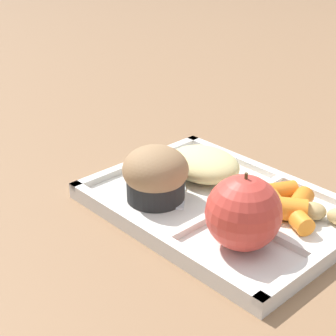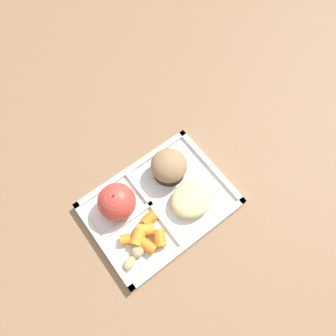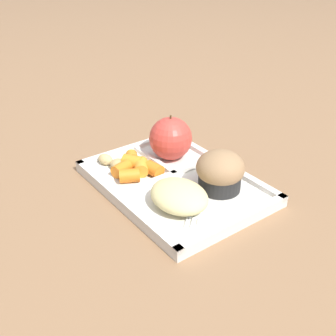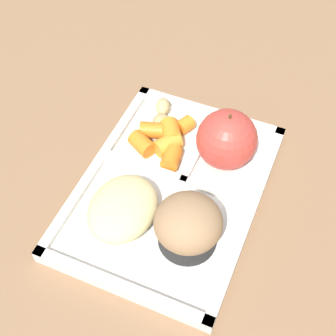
{
  "view_description": "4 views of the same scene",
  "coord_description": "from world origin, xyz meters",
  "px_view_note": "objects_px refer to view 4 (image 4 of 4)",
  "views": [
    {
      "loc": [
        -0.38,
        0.44,
        0.35
      ],
      "look_at": [
        0.06,
        0.03,
        0.05
      ],
      "focal_mm": 57.5,
      "sensor_mm": 36.0,
      "label": 1
    },
    {
      "loc": [
        -0.12,
        -0.18,
        0.72
      ],
      "look_at": [
        0.06,
        0.05,
        0.03
      ],
      "focal_mm": 34.51,
      "sensor_mm": 36.0,
      "label": 2
    },
    {
      "loc": [
        0.51,
        -0.39,
        0.41
      ],
      "look_at": [
        -0.01,
        -0.01,
        0.04
      ],
      "focal_mm": 44.89,
      "sensor_mm": 36.0,
      "label": 3
    },
    {
      "loc": [
        0.34,
        0.14,
        0.54
      ],
      "look_at": [
        -0.01,
        -0.01,
        0.04
      ],
      "focal_mm": 51.47,
      "sensor_mm": 36.0,
      "label": 4
    }
  ],
  "objects_px": {
    "lunch_tray": "(171,190)",
    "green_apple": "(227,139)",
    "bran_muffin": "(188,226)",
    "plastic_fork": "(137,231)"
  },
  "relations": [
    {
      "from": "lunch_tray",
      "to": "green_apple",
      "type": "xyz_separation_m",
      "value": [
        -0.08,
        0.05,
        0.05
      ]
    },
    {
      "from": "lunch_tray",
      "to": "green_apple",
      "type": "distance_m",
      "value": 0.1
    },
    {
      "from": "lunch_tray",
      "to": "green_apple",
      "type": "bearing_deg",
      "value": 147.43
    },
    {
      "from": "bran_muffin",
      "to": "plastic_fork",
      "type": "distance_m",
      "value": 0.07
    },
    {
      "from": "green_apple",
      "to": "plastic_fork",
      "type": "relative_size",
      "value": 0.75
    },
    {
      "from": "plastic_fork",
      "to": "lunch_tray",
      "type": "bearing_deg",
      "value": 169.89
    },
    {
      "from": "green_apple",
      "to": "bran_muffin",
      "type": "height_order",
      "value": "green_apple"
    },
    {
      "from": "lunch_tray",
      "to": "plastic_fork",
      "type": "distance_m",
      "value": 0.08
    },
    {
      "from": "plastic_fork",
      "to": "green_apple",
      "type": "bearing_deg",
      "value": 157.94
    },
    {
      "from": "lunch_tray",
      "to": "bran_muffin",
      "type": "bearing_deg",
      "value": 37.05
    }
  ]
}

